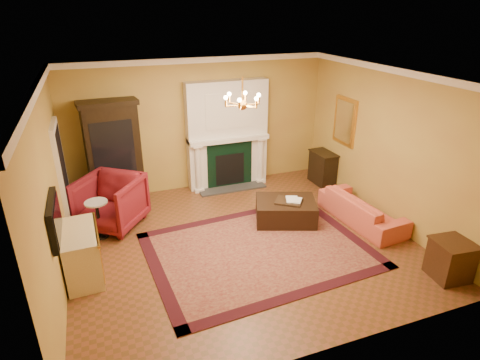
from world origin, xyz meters
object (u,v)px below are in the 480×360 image
pedestal_table (98,217)px  console_table (323,168)px  coral_sofa (362,205)px  end_table (450,260)px  wingback_armchair (110,200)px  commode (82,253)px  china_cabinet (114,156)px  leather_ottoman (286,210)px

pedestal_table → console_table: (5.22, 0.74, -0.05)m
coral_sofa → end_table: coral_sofa is taller
wingback_armchair → console_table: 4.99m
commode → coral_sofa: bearing=-2.9°
coral_sofa → console_table: bearing=-12.5°
wingback_armchair → pedestal_table: bearing=-88.1°
china_cabinet → coral_sofa: 5.24m
china_cabinet → pedestal_table: 1.62m
china_cabinet → wingback_armchair: china_cabinet is taller
commode → pedestal_table: bearing=73.5°
china_cabinet → end_table: 6.63m
pedestal_table → console_table: console_table is taller
wingback_armchair → coral_sofa: wingback_armchair is taller
commode → end_table: 5.83m
wingback_armchair → leather_ottoman: 3.45m
coral_sofa → console_table: 1.97m
end_table → pedestal_table: bearing=148.0°
end_table → wingback_armchair: bearing=143.9°
china_cabinet → console_table: china_cabinet is taller
leather_ottoman → commode: bearing=-152.1°
leather_ottoman → coral_sofa: bearing=-0.5°
china_cabinet → end_table: size_ratio=3.51×
wingback_armchair → end_table: wingback_armchair is taller
coral_sofa → end_table: size_ratio=3.10×
console_table → end_table: bearing=-92.5°
china_cabinet → pedestal_table: (-0.47, -1.40, -0.66)m
china_cabinet → commode: size_ratio=1.98×
pedestal_table → coral_sofa: (4.95, -1.21, -0.05)m
commode → console_table: (5.51, 1.89, -0.03)m
wingback_armchair → commode: wingback_armchair is taller
pedestal_table → wingback_armchair: bearing=54.8°
china_cabinet → wingback_armchair: bearing=-108.2°
wingback_armchair → leather_ottoman: bearing=19.8°
console_table → leather_ottoman: console_table is taller
pedestal_table → leather_ottoman: size_ratio=0.63×
china_cabinet → pedestal_table: bearing=-115.0°
wingback_armchair → commode: bearing=-72.8°
china_cabinet → console_table: (4.75, -0.66, -0.70)m
commode → end_table: size_ratio=1.77×
commode → leather_ottoman: bearing=5.0°
coral_sofa → end_table: bearing=-178.9°
end_table → china_cabinet: bearing=135.4°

